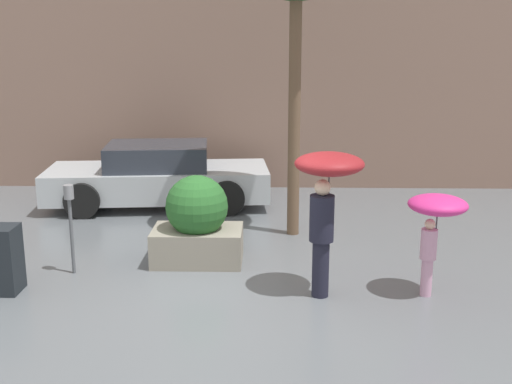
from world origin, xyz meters
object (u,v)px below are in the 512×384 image
at_px(parked_car_near, 158,177).
at_px(planter_box, 197,223).
at_px(newspaper_box, 0,259).
at_px(parking_meter, 70,210).
at_px(person_adult, 327,186).
at_px(person_child, 436,214).

bearing_deg(parked_car_near, planter_box, -166.02).
height_order(parked_car_near, newspaper_box, parked_car_near).
relative_size(parking_meter, newspaper_box, 1.44).
bearing_deg(parking_meter, person_adult, -10.77).
xyz_separation_m(planter_box, person_child, (3.21, -1.19, 0.49)).
bearing_deg(newspaper_box, parking_meter, 43.21).
bearing_deg(planter_box, newspaper_box, -153.86).
height_order(person_child, newspaper_box, person_child).
relative_size(planter_box, newspaper_box, 1.48).
bearing_deg(parking_meter, parked_car_near, 81.47).
distance_m(planter_box, person_child, 3.45).
xyz_separation_m(person_child, newspaper_box, (-5.68, -0.03, -0.65)).
bearing_deg(planter_box, person_child, -20.32).
bearing_deg(person_child, person_adult, 161.46).
height_order(planter_box, newspaper_box, planter_box).
xyz_separation_m(parking_meter, newspaper_box, (-0.75, -0.70, -0.48)).
relative_size(planter_box, person_adult, 0.71).
height_order(parked_car_near, parking_meter, parking_meter).
distance_m(person_adult, parking_meter, 3.63).
height_order(planter_box, parking_meter, planter_box).
bearing_deg(newspaper_box, person_adult, 0.42).
bearing_deg(newspaper_box, planter_box, 26.14).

